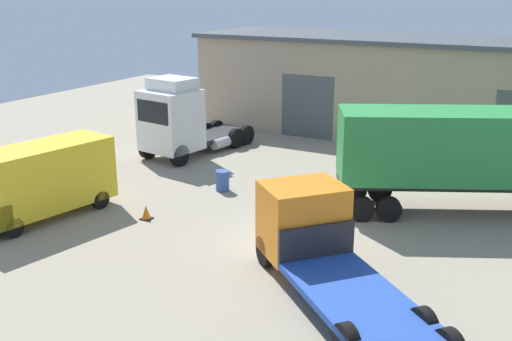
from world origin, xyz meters
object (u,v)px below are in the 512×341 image
Objects in this scene: tractor_unit_white at (178,120)px; container_trailer_green at (484,149)px; oil_drum at (222,181)px; traffic_cone at (146,213)px; delivery_van_yellow at (39,180)px; flatbed_truck_orange at (317,241)px.

tractor_unit_white is 14.71m from container_trailer_green.
oil_drum reaches higher than traffic_cone.
delivery_van_yellow is 10.27× the size of traffic_cone.
delivery_van_yellow is (0.32, -9.28, -0.43)m from tractor_unit_white.
flatbed_truck_orange is 13.05× the size of traffic_cone.
container_trailer_green reaches higher than flatbed_truck_orange.
flatbed_truck_orange reaches higher than oil_drum.
delivery_van_yellow is 4.14m from traffic_cone.
tractor_unit_white is at bearing 144.15° from oil_drum.
container_trailer_green is at bearing 130.99° from delivery_van_yellow.
tractor_unit_white is at bearing -167.54° from delivery_van_yellow.
oil_drum is (4.64, -3.36, -1.49)m from tractor_unit_white.
flatbed_truck_orange is 7.78m from traffic_cone.
flatbed_truck_orange is (-3.25, -8.21, -1.26)m from container_trailer_green.
tractor_unit_white is 7.58× the size of oil_drum.
tractor_unit_white is 5.92m from oil_drum.
container_trailer_green reaches higher than oil_drum.
flatbed_truck_orange is at bearing 60.41° from tractor_unit_white.
traffic_cone is (-0.78, -4.19, -0.19)m from oil_drum.
oil_drum is (-10.03, -2.53, -2.11)m from container_trailer_green.
tractor_unit_white is 12.12× the size of traffic_cone.
traffic_cone is at bearing 30.34° from flatbed_truck_orange.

